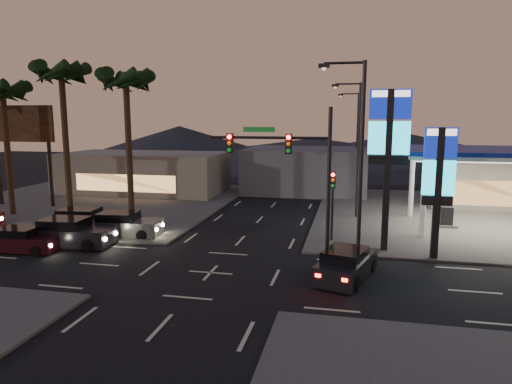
% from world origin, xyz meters
% --- Properties ---
extents(ground, '(140.00, 140.00, 0.00)m').
position_xyz_m(ground, '(0.00, 0.00, 0.00)').
color(ground, black).
rests_on(ground, ground).
extents(corner_lot_ne, '(24.00, 24.00, 0.12)m').
position_xyz_m(corner_lot_ne, '(16.00, 16.00, 0.06)').
color(corner_lot_ne, '#47443F').
rests_on(corner_lot_ne, ground).
extents(corner_lot_nw, '(24.00, 24.00, 0.12)m').
position_xyz_m(corner_lot_nw, '(-16.00, 16.00, 0.06)').
color(corner_lot_nw, '#47443F').
rests_on(corner_lot_nw, ground).
extents(gas_station, '(12.20, 8.20, 5.47)m').
position_xyz_m(gas_station, '(16.00, 12.00, 5.08)').
color(gas_station, silver).
rests_on(gas_station, ground).
extents(convenience_store, '(10.00, 6.00, 4.00)m').
position_xyz_m(convenience_store, '(18.00, 21.00, 2.00)').
color(convenience_store, '#726B5B').
rests_on(convenience_store, ground).
extents(pylon_sign_tall, '(2.20, 0.35, 9.00)m').
position_xyz_m(pylon_sign_tall, '(8.50, 5.50, 6.39)').
color(pylon_sign_tall, black).
rests_on(pylon_sign_tall, ground).
extents(pylon_sign_short, '(1.60, 0.35, 7.00)m').
position_xyz_m(pylon_sign_short, '(11.00, 4.50, 4.66)').
color(pylon_sign_short, black).
rests_on(pylon_sign_short, ground).
extents(traffic_signal_mast, '(6.10, 0.39, 8.00)m').
position_xyz_m(traffic_signal_mast, '(3.76, 1.99, 5.23)').
color(traffic_signal_mast, black).
rests_on(traffic_signal_mast, ground).
extents(pedestal_signal, '(0.32, 0.39, 4.30)m').
position_xyz_m(pedestal_signal, '(5.50, 6.98, 2.92)').
color(pedestal_signal, black).
rests_on(pedestal_signal, ground).
extents(streetlight_near, '(2.14, 0.25, 10.00)m').
position_xyz_m(streetlight_near, '(6.79, 1.00, 5.72)').
color(streetlight_near, black).
rests_on(streetlight_near, ground).
extents(streetlight_mid, '(2.14, 0.25, 10.00)m').
position_xyz_m(streetlight_mid, '(6.79, 14.00, 5.72)').
color(streetlight_mid, black).
rests_on(streetlight_mid, ground).
extents(streetlight_far, '(2.14, 0.25, 10.00)m').
position_xyz_m(streetlight_far, '(6.79, 28.00, 5.72)').
color(streetlight_far, black).
rests_on(streetlight_far, ground).
extents(palm_a, '(4.41, 4.41, 10.86)m').
position_xyz_m(palm_a, '(-9.00, 9.50, 9.43)').
color(palm_a, black).
rests_on(palm_a, ground).
extents(palm_b, '(4.41, 4.41, 11.46)m').
position_xyz_m(palm_b, '(-14.00, 9.50, 9.97)').
color(palm_b, black).
rests_on(palm_b, ground).
extents(palm_c, '(4.41, 4.41, 10.26)m').
position_xyz_m(palm_c, '(-19.00, 9.50, 8.88)').
color(palm_c, black).
rests_on(palm_c, ground).
extents(billboard, '(6.00, 0.30, 8.50)m').
position_xyz_m(billboard, '(-20.50, 13.00, 6.33)').
color(billboard, black).
rests_on(billboard, ground).
extents(building_far_west, '(16.00, 8.00, 4.00)m').
position_xyz_m(building_far_west, '(-14.00, 22.00, 2.00)').
color(building_far_west, '#726B5B').
rests_on(building_far_west, ground).
extents(building_far_mid, '(12.00, 9.00, 4.40)m').
position_xyz_m(building_far_mid, '(2.00, 26.00, 2.20)').
color(building_far_mid, '#4C4C51').
rests_on(building_far_mid, ground).
extents(hill_left, '(40.00, 40.00, 6.00)m').
position_xyz_m(hill_left, '(-25.00, 60.00, 3.00)').
color(hill_left, black).
rests_on(hill_left, ground).
extents(hill_right, '(50.00, 50.00, 5.00)m').
position_xyz_m(hill_right, '(15.00, 60.00, 2.50)').
color(hill_right, black).
rests_on(hill_right, ground).
extents(hill_center, '(60.00, 60.00, 4.00)m').
position_xyz_m(hill_center, '(0.00, 60.00, 2.00)').
color(hill_center, black).
rests_on(hill_center, ground).
extents(car_lane_a_front, '(5.19, 2.42, 1.66)m').
position_xyz_m(car_lane_a_front, '(-9.56, 2.82, 0.77)').
color(car_lane_a_front, black).
rests_on(car_lane_a_front, ground).
extents(car_lane_a_mid, '(4.23, 1.98, 1.35)m').
position_xyz_m(car_lane_a_mid, '(-11.55, 1.31, 0.63)').
color(car_lane_a_mid, black).
rests_on(car_lane_a_mid, ground).
extents(car_lane_b_front, '(4.97, 2.50, 1.57)m').
position_xyz_m(car_lane_b_front, '(-7.58, 5.49, 0.73)').
color(car_lane_b_front, '#5A595C').
rests_on(car_lane_b_front, ground).
extents(car_lane_b_mid, '(5.07, 2.51, 1.60)m').
position_xyz_m(car_lane_b_mid, '(-10.58, 5.87, 0.74)').
color(car_lane_b_mid, black).
rests_on(car_lane_b_mid, ground).
extents(suv_station, '(3.02, 4.74, 1.47)m').
position_xyz_m(suv_station, '(6.48, 0.60, 0.68)').
color(suv_station, black).
rests_on(suv_station, ground).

